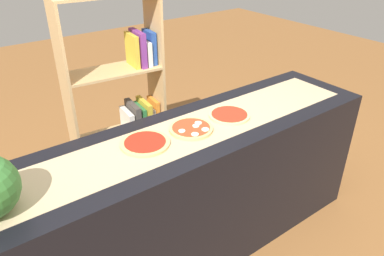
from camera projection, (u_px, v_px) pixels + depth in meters
ground_plane at (192, 245)px, 2.66m from camera, size 12.00×12.00×0.00m
counter at (192, 193)px, 2.42m from camera, size 2.57×0.64×0.95m
parchment_paper at (192, 131)px, 2.19m from camera, size 2.33×0.39×0.00m
pizza_plain_0 at (145, 143)px, 2.05m from camera, size 0.28×0.28×0.02m
pizza_mozzarella_1 at (191, 129)px, 2.19m from camera, size 0.26×0.26×0.03m
pizza_plain_2 at (229, 115)px, 2.35m from camera, size 0.26×0.26×0.02m
bookshelf at (128, 112)px, 2.91m from camera, size 0.74×0.36×1.63m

